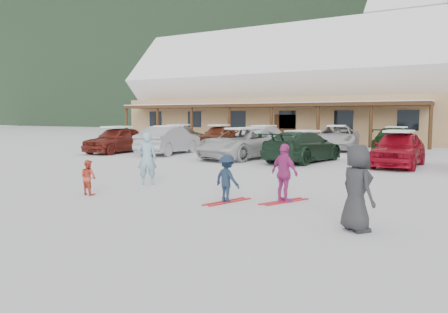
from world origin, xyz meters
The scene contains 22 objects.
ground centered at (0.00, 0.00, 0.00)m, with size 160.00×160.00×0.00m, color white.
forested_hillside centered at (0.00, 85.00, 19.00)m, with size 300.00×70.00×38.00m, color black.
day_lodge centered at (-9.00, 27.96, 3.94)m, with size 29.12×12.50×10.38m.
conifer_0 centered at (-26.00, 30.00, 5.69)m, with size 4.40×4.40×10.20m.
conifer_2 centered at (-30.00, 42.00, 6.83)m, with size 5.28×5.28×12.24m.
adult_skier centered at (-2.46, 1.08, 0.81)m, with size 0.59×0.39×1.61m, color #8AB1C4.
toddler_red centered at (-2.68, -1.05, 0.47)m, with size 0.45×0.35×0.94m, color #D2452F.
child_navy centered at (1.01, -0.06, 0.58)m, with size 0.75×0.43×1.16m, color #18283E.
skis_child_navy centered at (1.01, -0.06, 0.01)m, with size 0.20×1.40×0.03m, color red.
child_magenta centered at (2.20, 0.65, 0.72)m, with size 0.84×0.35×1.43m, color #B33183.
skis_child_magenta centered at (2.20, 0.65, 0.01)m, with size 0.20×1.40×0.03m, color red.
bystander_dark centered at (4.36, -1.17, 0.79)m, with size 0.77×0.50×1.58m, color #2A2A2C.
parked_car_0 centered at (-11.56, 9.21, 0.74)m, with size 1.75×4.36×1.48m, color maroon.
parked_car_1 centered at (-8.47, 10.01, 0.77)m, with size 1.63×4.68×1.54m, color #A1A1A6.
parked_car_2 centered at (-3.81, 9.83, 0.75)m, with size 2.48×5.37×1.49m, color #BEBEBE.
parked_car_3 centered at (-0.68, 9.76, 0.71)m, with size 1.98×4.87×1.41m, color #183120.
parked_car_4 centered at (3.38, 10.02, 0.74)m, with size 1.74×4.34×1.48m, color #A50D1F.
parked_car_7 centered at (-12.51, 16.42, 0.73)m, with size 2.05×5.03×1.46m, color gray.
parked_car_8 centered at (-9.60, 17.21, 0.73)m, with size 1.72×4.28×1.46m, color brown.
parked_car_9 centered at (-5.74, 16.44, 0.73)m, with size 1.55×4.46×1.47m, color #A1A1A5.
parked_car_10 centered at (-1.34, 17.51, 0.75)m, with size 2.49×5.40×1.50m, color silver.
parked_car_11 centered at (2.26, 16.65, 0.74)m, with size 2.06×5.08×1.47m, color #153213.
Camera 1 is at (6.23, -9.13, 2.09)m, focal length 35.00 mm.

